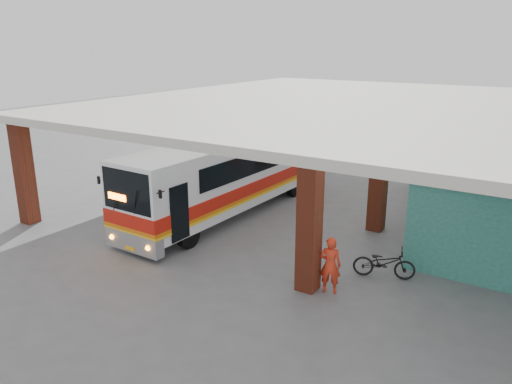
{
  "coord_description": "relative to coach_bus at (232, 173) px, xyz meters",
  "views": [
    {
      "loc": [
        9.13,
        -15.46,
        7.29
      ],
      "look_at": [
        -0.8,
        0.0,
        1.72
      ],
      "focal_mm": 35.0,
      "sensor_mm": 36.0,
      "label": 1
    }
  ],
  "objects": [
    {
      "name": "coach_bus",
      "position": [
        0.0,
        0.0,
        0.0
      ],
      "size": [
        2.85,
        12.25,
        3.55
      ],
      "rotation": [
        0.0,
        0.0,
        -0.02
      ],
      "color": "white",
      "rests_on": "ground"
    },
    {
      "name": "canopy_roof",
      "position": [
        3.63,
        4.78,
        2.74
      ],
      "size": [
        21.0,
        23.0,
        0.3
      ],
      "primitive_type": "cube",
      "color": "beige",
      "rests_on": "brick_columns"
    },
    {
      "name": "ground",
      "position": [
        3.13,
        -1.72,
        -1.76
      ],
      "size": [
        90.0,
        90.0,
        0.0
      ],
      "primitive_type": "plane",
      "color": "#515154",
      "rests_on": "ground"
    },
    {
      "name": "shop_building",
      "position": [
        10.63,
        2.28,
        -0.2
      ],
      "size": [
        5.2,
        8.2,
        3.11
      ],
      "color": "#29675B",
      "rests_on": "ground"
    },
    {
      "name": "motorcycle",
      "position": [
        7.83,
        -2.71,
        -1.25
      ],
      "size": [
        2.07,
        1.27,
        1.03
      ],
      "primitive_type": "imported",
      "rotation": [
        0.0,
        0.0,
        1.9
      ],
      "color": "black",
      "rests_on": "ground"
    },
    {
      "name": "pedestrian",
      "position": [
        6.77,
        -4.54,
        -0.87
      ],
      "size": [
        0.74,
        0.59,
        1.78
      ],
      "primitive_type": "imported",
      "rotation": [
        0.0,
        0.0,
        3.44
      ],
      "color": "red",
      "rests_on": "ground"
    },
    {
      "name": "red_chair",
      "position": [
        7.57,
        6.54,
        -1.37
      ],
      "size": [
        0.51,
        0.51,
        0.85
      ],
      "rotation": [
        0.0,
        0.0,
        0.15
      ],
      "color": "red",
      "rests_on": "ground"
    },
    {
      "name": "brick_columns",
      "position": [
        4.56,
        3.28,
        0.41
      ],
      "size": [
        20.1,
        21.6,
        4.35
      ],
      "color": "maroon",
      "rests_on": "ground"
    }
  ]
}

